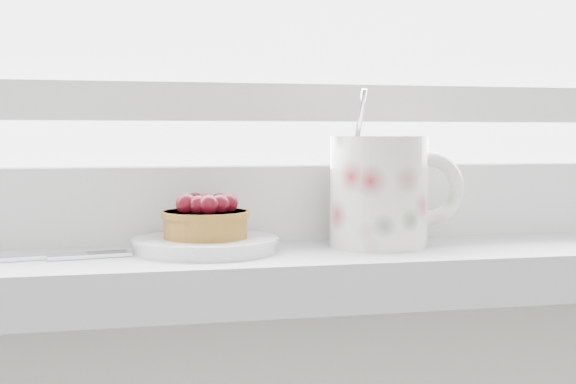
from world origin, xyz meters
name	(u,v)px	position (x,y,z in m)	size (l,w,h in m)	color
saucer	(206,245)	(-0.05, 1.89, 0.95)	(0.12, 0.12, 0.01)	white
raspberry_tart	(206,218)	(-0.05, 1.89, 0.97)	(0.07, 0.07, 0.04)	brown
floral_mug	(382,189)	(0.10, 1.89, 0.99)	(0.13, 0.09, 0.14)	white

